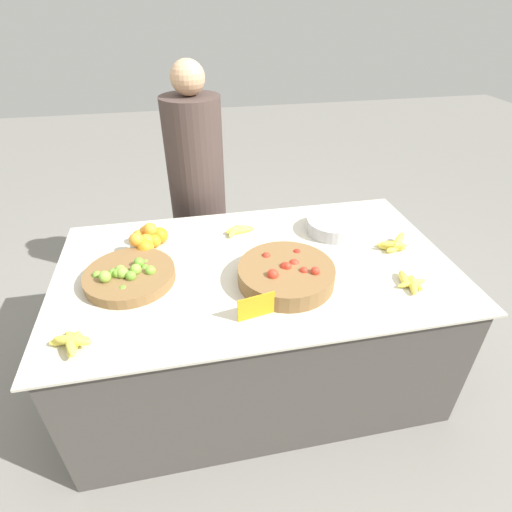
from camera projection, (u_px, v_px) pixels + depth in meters
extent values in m
plane|color=gray|center=(256.00, 368.00, 2.30)|extent=(12.00, 12.00, 0.00)
cube|color=#4C4742|center=(256.00, 322.00, 2.10)|extent=(1.78, 1.04, 0.72)
cube|color=beige|center=(256.00, 266.00, 1.89)|extent=(1.85, 1.08, 0.01)
cylinder|color=olive|center=(130.00, 276.00, 1.77)|extent=(0.40, 0.40, 0.05)
sphere|color=#6BA333|center=(146.00, 264.00, 1.84)|extent=(0.04, 0.04, 0.04)
sphere|color=#7AB238|center=(114.00, 274.00, 1.75)|extent=(0.05, 0.05, 0.05)
sphere|color=#6BA333|center=(139.00, 262.00, 1.79)|extent=(0.05, 0.05, 0.05)
sphere|color=#6BA333|center=(111.00, 273.00, 1.80)|extent=(0.04, 0.04, 0.04)
sphere|color=#89BC42|center=(136.00, 269.00, 1.75)|extent=(0.05, 0.05, 0.05)
sphere|color=#89BC42|center=(123.00, 273.00, 1.72)|extent=(0.05, 0.05, 0.05)
sphere|color=#7AB238|center=(150.00, 271.00, 1.75)|extent=(0.05, 0.05, 0.05)
sphere|color=#7AB238|center=(118.00, 273.00, 1.73)|extent=(0.04, 0.04, 0.04)
sphere|color=#7AB238|center=(109.00, 278.00, 1.76)|extent=(0.04, 0.04, 0.04)
sphere|color=#6BA333|center=(123.00, 290.00, 1.68)|extent=(0.04, 0.04, 0.04)
sphere|color=#6BA333|center=(145.00, 269.00, 1.80)|extent=(0.04, 0.04, 0.04)
sphere|color=#89BC42|center=(120.00, 270.00, 1.74)|extent=(0.04, 0.04, 0.04)
sphere|color=#6BA333|center=(131.00, 276.00, 1.71)|extent=(0.05, 0.05, 0.05)
sphere|color=#89BC42|center=(105.00, 277.00, 1.69)|extent=(0.05, 0.05, 0.05)
sphere|color=#7AB238|center=(97.00, 276.00, 1.74)|extent=(0.04, 0.04, 0.04)
sphere|color=#89BC42|center=(128.00, 277.00, 1.77)|extent=(0.05, 0.05, 0.05)
cylinder|color=olive|center=(286.00, 274.00, 1.76)|extent=(0.43, 0.43, 0.08)
sphere|color=red|center=(287.00, 266.00, 1.73)|extent=(0.04, 0.04, 0.04)
sphere|color=red|center=(273.00, 275.00, 1.68)|extent=(0.05, 0.05, 0.05)
sphere|color=red|center=(275.00, 275.00, 1.75)|extent=(0.05, 0.05, 0.05)
sphere|color=red|center=(270.00, 281.00, 1.75)|extent=(0.04, 0.04, 0.04)
sphere|color=red|center=(283.00, 265.00, 1.84)|extent=(0.04, 0.04, 0.04)
sphere|color=red|center=(315.00, 271.00, 1.70)|extent=(0.04, 0.04, 0.04)
sphere|color=red|center=(304.00, 271.00, 1.71)|extent=(0.04, 0.04, 0.04)
sphere|color=red|center=(272.00, 277.00, 1.74)|extent=(0.05, 0.05, 0.05)
sphere|color=red|center=(285.00, 267.00, 1.74)|extent=(0.05, 0.05, 0.05)
sphere|color=red|center=(313.00, 282.00, 1.73)|extent=(0.04, 0.04, 0.04)
sphere|color=red|center=(288.00, 268.00, 1.78)|extent=(0.04, 0.04, 0.04)
sphere|color=red|center=(294.00, 264.00, 1.78)|extent=(0.05, 0.05, 0.05)
sphere|color=red|center=(285.00, 274.00, 1.76)|extent=(0.04, 0.04, 0.04)
sphere|color=red|center=(266.00, 257.00, 1.82)|extent=(0.04, 0.04, 0.04)
sphere|color=red|center=(297.00, 253.00, 1.84)|extent=(0.04, 0.04, 0.04)
sphere|color=orange|center=(160.00, 235.00, 2.03)|extent=(0.08, 0.08, 0.08)
sphere|color=orange|center=(151.00, 238.00, 2.02)|extent=(0.08, 0.08, 0.08)
sphere|color=orange|center=(147.00, 233.00, 2.05)|extent=(0.08, 0.08, 0.08)
sphere|color=orange|center=(139.00, 237.00, 2.03)|extent=(0.07, 0.07, 0.07)
sphere|color=orange|center=(145.00, 248.00, 1.94)|extent=(0.08, 0.08, 0.08)
sphere|color=orange|center=(146.00, 241.00, 1.99)|extent=(0.08, 0.08, 0.08)
sphere|color=orange|center=(154.00, 241.00, 2.00)|extent=(0.07, 0.07, 0.07)
sphere|color=orange|center=(150.00, 229.00, 2.00)|extent=(0.07, 0.07, 0.07)
sphere|color=orange|center=(136.00, 240.00, 1.92)|extent=(0.07, 0.07, 0.07)
cylinder|color=#B7B7BF|center=(333.00, 226.00, 2.13)|extent=(0.28, 0.28, 0.07)
cube|color=orange|center=(256.00, 307.00, 1.56)|extent=(0.15, 0.03, 0.11)
ellipsoid|color=#EFDB4C|center=(412.00, 283.00, 1.75)|extent=(0.14, 0.05, 0.03)
ellipsoid|color=#EFDB4C|center=(413.00, 283.00, 1.75)|extent=(0.05, 0.12, 0.03)
ellipsoid|color=#EFDB4C|center=(404.00, 278.00, 1.77)|extent=(0.06, 0.12, 0.04)
ellipsoid|color=#EFDB4C|center=(413.00, 285.00, 1.74)|extent=(0.08, 0.14, 0.03)
ellipsoid|color=#EFDB4C|center=(240.00, 229.00, 2.13)|extent=(0.14, 0.05, 0.03)
ellipsoid|color=#EFDB4C|center=(235.00, 230.00, 2.13)|extent=(0.12, 0.08, 0.04)
ellipsoid|color=#EFDB4C|center=(234.00, 231.00, 2.12)|extent=(0.09, 0.12, 0.03)
ellipsoid|color=#EFDB4C|center=(241.00, 231.00, 2.13)|extent=(0.16, 0.05, 0.03)
ellipsoid|color=#EFDB4C|center=(78.00, 338.00, 1.48)|extent=(0.12, 0.10, 0.03)
ellipsoid|color=#EFDB4C|center=(74.00, 338.00, 1.48)|extent=(0.13, 0.06, 0.03)
ellipsoid|color=#EFDB4C|center=(66.00, 340.00, 1.46)|extent=(0.12, 0.05, 0.03)
ellipsoid|color=#EFDB4C|center=(74.00, 344.00, 1.45)|extent=(0.05, 0.13, 0.04)
ellipsoid|color=#EFDB4C|center=(72.00, 340.00, 1.43)|extent=(0.14, 0.08, 0.03)
ellipsoid|color=#EFDB4C|center=(70.00, 344.00, 1.41)|extent=(0.07, 0.13, 0.03)
ellipsoid|color=#EFDB4C|center=(388.00, 243.00, 2.02)|extent=(0.13, 0.03, 0.03)
ellipsoid|color=#EFDB4C|center=(395.00, 248.00, 1.98)|extent=(0.13, 0.08, 0.04)
ellipsoid|color=#EFDB4C|center=(392.00, 247.00, 1.99)|extent=(0.14, 0.07, 0.03)
ellipsoid|color=#EFDB4C|center=(399.00, 239.00, 1.99)|extent=(0.13, 0.13, 0.03)
ellipsoid|color=#EFDB4C|center=(394.00, 245.00, 1.97)|extent=(0.13, 0.07, 0.03)
cylinder|color=#473833|center=(199.00, 203.00, 2.59)|extent=(0.35, 0.35, 1.32)
sphere|color=tan|center=(188.00, 77.00, 2.17)|extent=(0.19, 0.19, 0.19)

